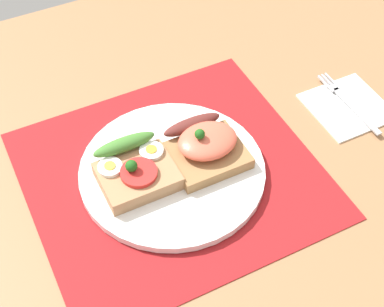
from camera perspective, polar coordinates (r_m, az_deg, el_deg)
ground_plane at (r=79.38cm, az=-1.94°, el=-2.86°), size 120.00×90.00×3.20cm
placemat at (r=78.01cm, az=-1.97°, el=-2.07°), size 38.28×35.52×0.30cm
plate at (r=77.47cm, az=-1.99°, el=-1.74°), size 25.17×25.17×1.10cm
sandwich_egg_tomato at (r=75.11cm, az=-5.64°, el=-1.70°), size 9.89×9.39×4.34cm
sandwich_salmon at (r=76.98cm, az=1.41°, el=0.71°), size 10.02×9.86×5.49cm
napkin at (r=90.04cm, az=15.11°, el=4.75°), size 11.25×11.14×0.60cm
fork at (r=89.92cm, az=15.20°, el=5.06°), size 1.62×14.36×0.32cm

